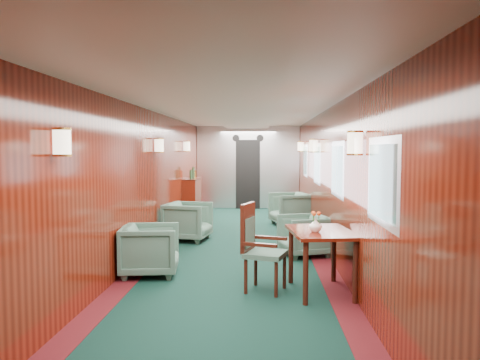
{
  "coord_description": "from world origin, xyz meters",
  "views": [
    {
      "loc": [
        0.43,
        -7.69,
        1.74
      ],
      "look_at": [
        0.0,
        1.14,
        1.15
      ],
      "focal_mm": 35.0,
      "sensor_mm": 36.0,
      "label": 1
    }
  ],
  "objects": [
    {
      "name": "wall_sconces",
      "position": [
        0.0,
        0.57,
        1.79
      ],
      "size": [
        2.97,
        7.97,
        0.25
      ],
      "color": "#FFEAC6",
      "rests_on": "ground"
    },
    {
      "name": "dining_table",
      "position": [
        1.14,
        -2.08,
        0.64
      ],
      "size": [
        0.83,
        1.1,
        0.76
      ],
      "rotation": [
        0.0,
        0.0,
        0.13
      ],
      "color": "#621A0D",
      "rests_on": "ground"
    },
    {
      "name": "flower_vase",
      "position": [
        1.05,
        -2.19,
        0.84
      ],
      "size": [
        0.16,
        0.16,
        0.16
      ],
      "primitive_type": "imported",
      "rotation": [
        0.0,
        0.0,
        -0.06
      ],
      "color": "white",
      "rests_on": "dining_table"
    },
    {
      "name": "credenza",
      "position": [
        -1.34,
        3.89,
        0.51
      ],
      "size": [
        0.35,
        1.13,
        1.29
      ],
      "color": "#621A0D",
      "rests_on": "ground"
    },
    {
      "name": "armchair_right_near",
      "position": [
        1.11,
        -0.11,
        0.33
      ],
      "size": [
        0.91,
        0.9,
        0.67
      ],
      "primitive_type": "imported",
      "rotation": [
        0.0,
        0.0,
        -1.27
      ],
      "color": "#1C4137",
      "rests_on": "ground"
    },
    {
      "name": "bulkhead",
      "position": [
        0.0,
        5.91,
        1.18
      ],
      "size": [
        2.98,
        0.17,
        2.39
      ],
      "color": "silver",
      "rests_on": "ground"
    },
    {
      "name": "side_chair",
      "position": [
        0.37,
        -2.02,
        0.58
      ],
      "size": [
        0.59,
        0.61,
        1.07
      ],
      "rotation": [
        0.0,
        0.0,
        -0.31
      ],
      "color": "#1C4137",
      "rests_on": "ground"
    },
    {
      "name": "windows_right",
      "position": [
        1.49,
        0.25,
        1.45
      ],
      "size": [
        0.02,
        8.6,
        0.8
      ],
      "color": "silver",
      "rests_on": "ground"
    },
    {
      "name": "armchair_right_far",
      "position": [
        1.05,
        2.96,
        0.37
      ],
      "size": [
        1.02,
        1.01,
        0.74
      ],
      "primitive_type": "imported",
      "rotation": [
        0.0,
        0.0,
        -1.26
      ],
      "color": "#1C4137",
      "rests_on": "ground"
    },
    {
      "name": "armchair_left_near",
      "position": [
        -1.12,
        -1.39,
        0.35
      ],
      "size": [
        0.85,
        0.83,
        0.7
      ],
      "primitive_type": "imported",
      "rotation": [
        0.0,
        0.0,
        1.69
      ],
      "color": "#1C4137",
      "rests_on": "ground"
    },
    {
      "name": "armchair_left_far",
      "position": [
        -0.98,
        1.06,
        0.36
      ],
      "size": [
        0.93,
        0.91,
        0.73
      ],
      "primitive_type": "imported",
      "rotation": [
        0.0,
        0.0,
        1.39
      ],
      "color": "#1C4137",
      "rests_on": "ground"
    },
    {
      "name": "room",
      "position": [
        0.0,
        0.0,
        1.63
      ],
      "size": [
        12.0,
        12.1,
        2.4
      ],
      "color": "black",
      "rests_on": "ground"
    }
  ]
}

